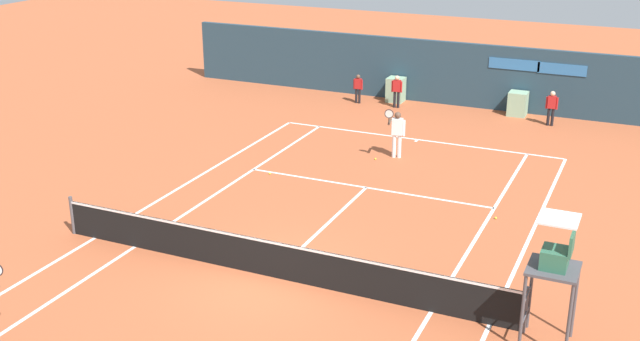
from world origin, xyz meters
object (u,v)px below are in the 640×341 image
ball_kid_right_post (397,89)px  tennis_ball_near_service_line (375,159)px  ball_kid_centre_post (358,87)px  player_on_baseline (397,131)px  tennis_ball_mid_court (496,218)px  umpire_chair (555,263)px  ball_kid_left_post (552,106)px  tennis_ball_by_sideline (270,173)px

ball_kid_right_post → tennis_ball_near_service_line: 6.80m
ball_kid_centre_post → tennis_ball_near_service_line: size_ratio=18.48×
player_on_baseline → tennis_ball_mid_court: bearing=126.4°
umpire_chair → player_on_baseline: (-6.58, 9.67, -0.86)m
player_on_baseline → tennis_ball_near_service_line: size_ratio=27.38×
ball_kid_left_post → tennis_ball_mid_court: 9.92m
ball_kid_centre_post → tennis_ball_near_service_line: bearing=114.8°
ball_kid_right_post → ball_kid_centre_post: size_ratio=1.10×
ball_kid_left_post → ball_kid_centre_post: (-8.08, -0.00, -0.07)m
ball_kid_centre_post → ball_kid_left_post: bearing=178.5°
umpire_chair → ball_kid_centre_post: bearing=33.5°
tennis_ball_by_sideline → tennis_ball_near_service_line: size_ratio=1.00×
tennis_ball_mid_court → umpire_chair: bearing=-68.6°
player_on_baseline → ball_kid_right_post: 6.42m
ball_kid_left_post → tennis_ball_by_sideline: bearing=46.8°
umpire_chair → tennis_ball_mid_court: 6.54m
ball_kid_right_post → tennis_ball_mid_court: (6.36, -9.89, -0.76)m
ball_kid_centre_post → tennis_ball_mid_court: ball_kid_centre_post is taller
ball_kid_centre_post → player_on_baseline: bearing=120.7°
player_on_baseline → ball_kid_left_post: bearing=-136.8°
umpire_chair → tennis_ball_by_sideline: bearing=56.7°
ball_kid_right_post → tennis_ball_near_service_line: bearing=97.6°
tennis_ball_near_service_line → tennis_ball_mid_court: bearing=-34.3°
ball_kid_centre_post → ball_kid_right_post: bearing=178.5°
player_on_baseline → tennis_ball_near_service_line: (-0.57, -0.51, -0.94)m
ball_kid_right_post → tennis_ball_mid_court: size_ratio=20.33×
player_on_baseline → ball_kid_centre_post: 7.18m
tennis_ball_mid_court → player_on_baseline: bearing=138.2°
player_on_baseline → tennis_ball_by_sideline: (-3.22, -3.25, -0.94)m
umpire_chair → ball_kid_left_post: (-2.32, 15.75, -1.03)m
umpire_chair → player_on_baseline: 11.73m
umpire_chair → player_on_baseline: umpire_chair is taller
player_on_baseline → ball_kid_centre_post: size_ratio=1.48×
umpire_chair → tennis_ball_near_service_line: 11.76m
tennis_ball_mid_court → ball_kid_right_post: bearing=122.7°
ball_kid_centre_post → tennis_ball_by_sideline: size_ratio=18.48×
ball_kid_right_post → ball_kid_centre_post: bearing=-5.4°
ball_kid_right_post → tennis_ball_by_sideline: (-1.13, -9.33, -0.76)m
umpire_chair → tennis_ball_near_service_line: size_ratio=41.28×
ball_kid_centre_post → tennis_ball_by_sideline: 9.37m
player_on_baseline → ball_kid_right_post: (-2.08, 6.07, -0.17)m
umpire_chair → ball_kid_left_post: size_ratio=2.03×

